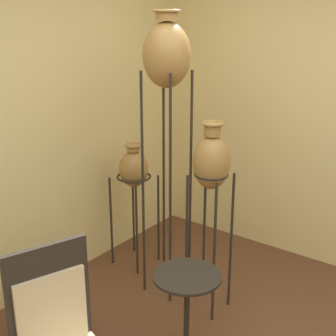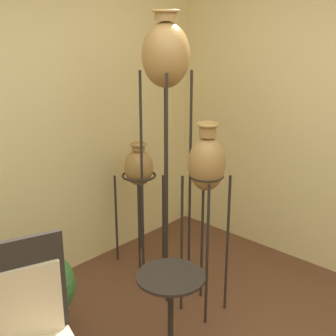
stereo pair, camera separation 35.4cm
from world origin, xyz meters
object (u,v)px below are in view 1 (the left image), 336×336
object	(u,v)px
potted_plant	(49,302)
vase_stand_short	(134,171)
vase_stand_medium	(211,166)
side_table	(187,301)
vase_stand_tall	(167,61)

from	to	relation	value
potted_plant	vase_stand_short	bearing A→B (deg)	14.08
vase_stand_short	vase_stand_medium	bearing A→B (deg)	-102.19
vase_stand_medium	side_table	distance (m)	0.92
side_table	vase_stand_tall	bearing A→B (deg)	45.10
vase_stand_medium	potted_plant	size ratio (longest dim) A/B	2.24
vase_stand_tall	side_table	xyz separation A→B (m)	(-0.62, -0.62, -1.35)
vase_stand_short	side_table	world-z (taller)	vase_stand_short
vase_stand_tall	potted_plant	distance (m)	1.80
side_table	potted_plant	xyz separation A→B (m)	(-0.40, 0.81, -0.12)
vase_stand_short	side_table	xyz separation A→B (m)	(-0.80, -1.11, -0.39)
side_table	potted_plant	size ratio (longest dim) A/B	1.01
vase_stand_tall	side_table	size ratio (longest dim) A/B	3.32
vase_stand_short	side_table	size ratio (longest dim) A/B	1.69
vase_stand_medium	potted_plant	bearing A→B (deg)	149.97
vase_stand_short	potted_plant	size ratio (longest dim) A/B	1.71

